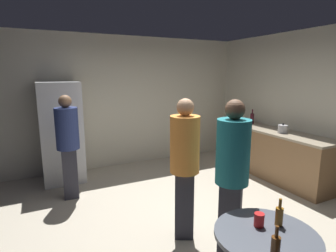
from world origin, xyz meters
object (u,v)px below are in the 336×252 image
Objects in this scene: foreground_table at (265,245)px; person_in_navy_shirt at (68,139)px; beer_bottle_brown at (276,246)px; person_in_orange_shirt at (185,159)px; person_in_teal_shirt at (232,168)px; refrigerator at (61,133)px; beer_bottle_amber at (279,216)px; plastic_cup_red at (259,220)px; wine_bottle_on_counter at (252,118)px; kettle at (283,129)px.

person_in_navy_shirt reaches higher than foreground_table.
person_in_orange_shirt is at bearing 84.91° from beer_bottle_brown.
person_in_teal_shirt reaches higher than person_in_navy_shirt.
person_in_teal_shirt is at bearing -65.51° from refrigerator.
refrigerator is 7.83× the size of beer_bottle_amber.
person_in_teal_shirt is (0.21, 0.60, 0.21)m from plastic_cup_red.
person_in_teal_shirt is at bearing -136.57° from wine_bottle_on_counter.
plastic_cup_red is 0.07× the size of person_in_navy_shirt.
refrigerator is 5.81× the size of wine_bottle_on_counter.
wine_bottle_on_counter is at bearing 48.76° from foreground_table.
beer_bottle_amber reaches higher than foreground_table.
beer_bottle_brown is at bearing 21.51° from person_in_navy_shirt.
kettle is 2.55m from person_in_orange_shirt.
person_in_orange_shirt is at bearing 92.64° from plastic_cup_red.
refrigerator reaches higher than foreground_table.
person_in_orange_shirt is (-2.44, -0.75, 0.01)m from kettle.
wine_bottle_on_counter is at bearing 150.36° from person_in_orange_shirt.
foreground_table is at bearing 28.97° from person_in_orange_shirt.
kettle is at bearing 38.19° from plastic_cup_red.
person_in_teal_shirt reaches higher than wine_bottle_on_counter.
person_in_orange_shirt reaches higher than foreground_table.
kettle is at bearing 39.44° from foreground_table.
person_in_orange_shirt reaches higher than beer_bottle_amber.
person_in_navy_shirt is (-3.53, 0.94, -0.02)m from kettle.
person_in_teal_shirt is at bearing 54.06° from person_in_orange_shirt.
person_in_teal_shirt is (-2.18, -1.27, 0.02)m from kettle.
foreground_table is at bearing -100.82° from plastic_cup_red.
person_in_orange_shirt is at bearing -105.04° from person_in_teal_shirt.
person_in_navy_shirt is at bearing -100.33° from person_in_teal_shirt.
person_in_teal_shirt is at bearing 72.10° from foreground_table.
refrigerator is at bearing -173.46° from person_in_navy_shirt.
person_in_navy_shirt is at bearing 106.92° from beer_bottle_brown.
beer_bottle_brown is (0.99, -3.96, -0.08)m from refrigerator.
person_in_orange_shirt is (-0.20, 1.18, 0.16)m from beer_bottle_amber.
person_in_navy_shirt is at bearing 165.01° from kettle.
plastic_cup_red reaches higher than foreground_table.
refrigerator reaches higher than plastic_cup_red.
wine_bottle_on_counter is 1.35× the size of beer_bottle_brown.
person_in_teal_shirt reaches higher than beer_bottle_brown.
beer_bottle_amber is at bearing -70.28° from refrigerator.
beer_bottle_brown is at bearing -140.89° from beer_bottle_amber.
kettle reaches higher than beer_bottle_brown.
person_in_orange_shirt reaches higher than beer_bottle_brown.
foreground_table is at bearing -72.87° from refrigerator.
beer_bottle_amber is at bearing -139.06° from kettle.
wine_bottle_on_counter is at bearing 93.90° from person_in_navy_shirt.
kettle is 0.14× the size of person_in_teal_shirt.
refrigerator is 0.81m from person_in_navy_shirt.
beer_bottle_brown is (-0.16, -0.23, 0.19)m from foreground_table.
beer_bottle_brown is 1.47m from person_in_orange_shirt.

